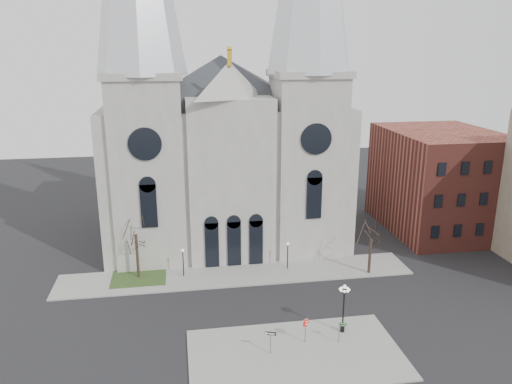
{
  "coord_description": "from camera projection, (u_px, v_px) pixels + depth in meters",
  "views": [
    {
      "loc": [
        -6.17,
        -40.57,
        25.06
      ],
      "look_at": [
        1.72,
        8.0,
        10.67
      ],
      "focal_mm": 35.0,
      "sensor_mm": 36.0,
      "label": 1
    }
  ],
  "objects": [
    {
      "name": "bg_building_brick",
      "position": [
        439.0,
        180.0,
        69.91
      ],
      "size": [
        14.0,
        18.0,
        14.0
      ],
      "primitive_type": "cube",
      "color": "brown",
      "rests_on": "ground"
    },
    {
      "name": "sidewalk_near",
      "position": [
        296.0,
        354.0,
        42.12
      ],
      "size": [
        18.0,
        10.0,
        0.14
      ],
      "primitive_type": "cube",
      "color": "gray",
      "rests_on": "ground"
    },
    {
      "name": "stop_sign",
      "position": [
        305.0,
        325.0,
        43.29
      ],
      "size": [
        0.83,
        0.12,
        2.31
      ],
      "rotation": [
        0.0,
        0.0,
        0.1
      ],
      "color": "slate",
      "rests_on": "sidewalk_near"
    },
    {
      "name": "grass_patch",
      "position": [
        139.0,
        277.0,
        56.07
      ],
      "size": [
        6.0,
        5.0,
        0.18
      ],
      "primitive_type": "cube",
      "color": "#28431C",
      "rests_on": "ground"
    },
    {
      "name": "tree_right",
      "position": [
        371.0,
        237.0,
        56.0
      ],
      "size": [
        3.2,
        3.2,
        6.0
      ],
      "color": "#2C2219",
      "rests_on": "ground"
    },
    {
      "name": "cathedral",
      "position": [
        224.0,
        101.0,
        62.89
      ],
      "size": [
        33.0,
        26.66,
        54.0
      ],
      "color": "gray",
      "rests_on": "ground"
    },
    {
      "name": "street_name_sign",
      "position": [
        340.0,
        330.0,
        43.37
      ],
      "size": [
        0.63,
        0.19,
        1.99
      ],
      "rotation": [
        0.0,
        0.0,
        -0.23
      ],
      "color": "slate",
      "rests_on": "sidewalk_near"
    },
    {
      "name": "globe_lamp",
      "position": [
        344.0,
        302.0,
        44.54
      ],
      "size": [
        1.33,
        1.33,
        4.68
      ],
      "rotation": [
        0.0,
        0.0,
        0.43
      ],
      "color": "black",
      "rests_on": "sidewalk_near"
    },
    {
      "name": "ground",
      "position": [
        252.0,
        326.0,
        46.42
      ],
      "size": [
        160.0,
        160.0,
        0.0
      ],
      "primitive_type": "plane",
      "color": "black",
      "rests_on": "ground"
    },
    {
      "name": "sidewalk_far",
      "position": [
        237.0,
        275.0,
        56.82
      ],
      "size": [
        40.0,
        6.0,
        0.14
      ],
      "primitive_type": "cube",
      "color": "gray",
      "rests_on": "ground"
    },
    {
      "name": "ped_lamp_right",
      "position": [
        288.0,
        251.0,
        57.58
      ],
      "size": [
        0.32,
        0.32,
        3.26
      ],
      "color": "black",
      "rests_on": "sidewalk_far"
    },
    {
      "name": "one_way_sign",
      "position": [
        270.0,
        338.0,
        41.74
      ],
      "size": [
        0.91,
        0.32,
        2.16
      ],
      "rotation": [
        0.0,
        0.0,
        -0.3
      ],
      "color": "slate",
      "rests_on": "sidewalk_near"
    },
    {
      "name": "ped_lamp_left",
      "position": [
        183.0,
        258.0,
        55.74
      ],
      "size": [
        0.32,
        0.32,
        3.26
      ],
      "color": "black",
      "rests_on": "sidewalk_far"
    },
    {
      "name": "tree_left",
      "position": [
        136.0,
        232.0,
        54.53
      ],
      "size": [
        3.2,
        3.2,
        7.5
      ],
      "color": "#2C2219",
      "rests_on": "ground"
    }
  ]
}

